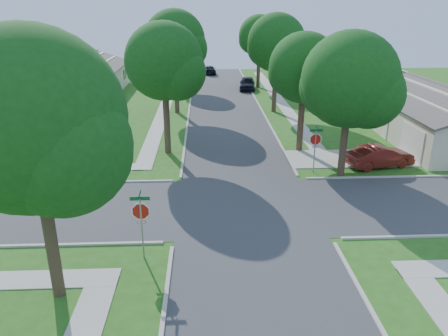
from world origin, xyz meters
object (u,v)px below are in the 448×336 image
(house_nw_far, at_px, (86,79))
(tree_ne_corner, at_px, (351,84))
(house_ne_near, at_px, (441,121))
(car_driveway, at_px, (380,156))
(house_nw_near, at_px, (34,113))
(car_curb_west, at_px, (210,70))
(tree_w_mid, at_px, (175,43))
(tree_w_far, at_px, (182,42))
(tree_e_mid, at_px, (277,45))
(tree_sw_corner, at_px, (35,129))
(house_ne_far, at_px, (361,81))
(tree_w_near, at_px, (165,65))
(car_curb_east, at_px, (247,83))
(stop_sign_ne, at_px, (315,141))
(tree_e_far, at_px, (260,38))
(stop_sign_sw, at_px, (141,214))
(tree_e_near, at_px, (305,71))

(house_nw_far, bearing_deg, tree_ne_corner, -51.19)
(house_ne_near, distance_m, car_driveway, 8.76)
(house_nw_near, distance_m, car_curb_west, 33.57)
(house_nw_far, bearing_deg, house_ne_near, -33.29)
(tree_w_mid, height_order, tree_w_far, tree_w_mid)
(tree_e_mid, relative_size, tree_sw_corner, 0.96)
(tree_w_mid, relative_size, house_ne_far, 0.70)
(tree_w_near, height_order, car_curb_east, tree_w_near)
(stop_sign_ne, relative_size, tree_e_far, 0.34)
(tree_ne_corner, bearing_deg, car_curb_west, 100.47)
(tree_e_far, height_order, car_curb_east, tree_e_far)
(stop_sign_sw, relative_size, car_curb_east, 0.66)
(tree_sw_corner, xyz_separation_m, house_nw_far, (-8.56, 38.99, -4.75))
(tree_e_near, relative_size, tree_w_near, 0.92)
(stop_sign_ne, distance_m, tree_sw_corner, 17.38)
(tree_e_far, distance_m, tree_ne_corner, 29.85)
(house_nw_far, bearing_deg, stop_sign_ne, -52.84)
(stop_sign_ne, xyz_separation_m, car_driveway, (4.52, 0.80, -1.32))
(tree_w_near, distance_m, house_nw_far, 26.05)
(tree_w_near, xyz_separation_m, tree_w_mid, (0.00, 12.00, 0.37))
(tree_ne_corner, bearing_deg, car_curb_east, 96.38)
(tree_w_mid, height_order, tree_sw_corner, tree_w_mid)
(tree_w_near, height_order, car_curb_west, tree_w_near)
(tree_w_far, bearing_deg, car_curb_east, -11.01)
(tree_sw_corner, xyz_separation_m, car_curb_east, (10.64, 39.47, -5.49))
(tree_e_near, height_order, tree_e_mid, tree_e_mid)
(tree_e_near, bearing_deg, stop_sign_ne, -90.68)
(tree_ne_corner, distance_m, house_nw_far, 35.90)
(tree_w_far, bearing_deg, house_ne_far, -13.64)
(stop_sign_sw, height_order, house_nw_near, house_nw_near)
(tree_w_mid, distance_m, house_ne_far, 22.68)
(stop_sign_ne, bearing_deg, car_curb_west, 98.30)
(stop_sign_ne, bearing_deg, tree_e_near, 89.32)
(tree_ne_corner, bearing_deg, house_ne_near, 35.18)
(tree_e_mid, bearing_deg, car_curb_west, 103.88)
(stop_sign_sw, height_order, tree_e_far, tree_e_far)
(tree_sw_corner, bearing_deg, tree_e_near, 52.70)
(house_ne_near, bearing_deg, tree_ne_corner, -144.82)
(stop_sign_sw, height_order, tree_e_mid, tree_e_mid)
(tree_ne_corner, bearing_deg, tree_w_far, 110.28)
(tree_w_near, height_order, house_ne_near, tree_w_near)
(tree_w_mid, height_order, tree_ne_corner, tree_w_mid)
(house_ne_near, bearing_deg, tree_w_near, -174.49)
(stop_sign_ne, distance_m, tree_w_mid, 19.31)
(tree_e_mid, bearing_deg, tree_e_far, 90.02)
(house_ne_far, xyz_separation_m, house_nw_near, (-31.98, -14.00, 0.00))
(car_driveway, bearing_deg, house_ne_near, -64.29)
(house_ne_far, distance_m, car_curb_west, 23.59)
(tree_sw_corner, bearing_deg, house_ne_near, 37.52)
(tree_w_far, relative_size, car_curb_west, 1.95)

